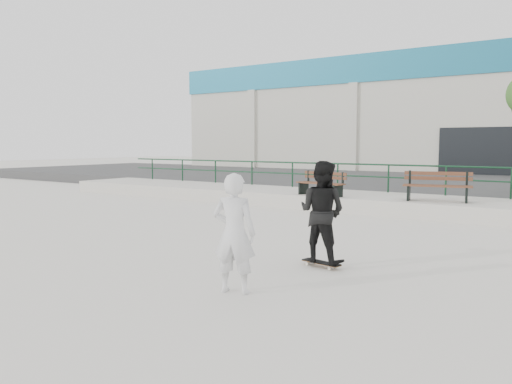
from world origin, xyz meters
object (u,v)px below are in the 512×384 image
Objects in this scene: bench_left at (321,184)px; seated_skater at (234,233)px; standing_skater at (322,212)px; skateboard at (321,263)px; bench_right at (437,186)px.

seated_skater reaches higher than bench_left.
standing_skater reaches higher than seated_skater.
skateboard is at bearing -51.40° from bench_left.
bench_right is at bearing 100.64° from skateboard.
bench_right is 7.66m from skateboard.
bench_right reaches higher than skateboard.
seated_skater is at bearing 82.75° from standing_skater.
skateboard is 0.44× the size of seated_skater.
skateboard is 2.37m from seated_skater.
bench_left is 0.99× the size of standing_skater.
skateboard is 0.43× the size of standing_skater.
bench_left is 0.89× the size of bench_right.
skateboard is at bearing -117.12° from seated_skater.
standing_skater reaches higher than skateboard.
seated_skater is (3.19, -9.30, 0.01)m from bench_left.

